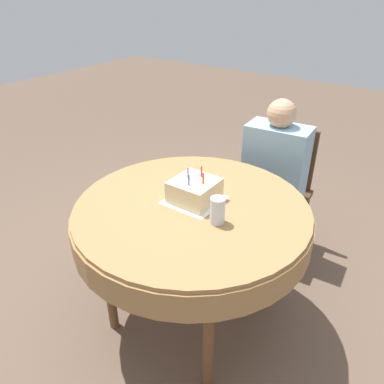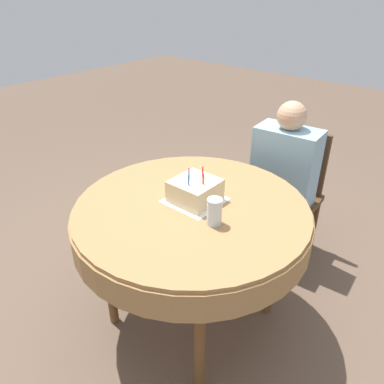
# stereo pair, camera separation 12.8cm
# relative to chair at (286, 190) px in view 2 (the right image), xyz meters

# --- Properties ---
(ground_plane) EXTENTS (12.00, 12.00, 0.00)m
(ground_plane) POSITION_rel_chair_xyz_m (-0.05, -0.93, -0.46)
(ground_plane) COLOR brown
(dining_table) EXTENTS (1.16, 1.16, 0.76)m
(dining_table) POSITION_rel_chair_xyz_m (-0.05, -0.93, 0.21)
(dining_table) COLOR #9E7547
(dining_table) RESTS_ON ground_plane
(chair) EXTENTS (0.49, 0.49, 0.85)m
(chair) POSITION_rel_chair_xyz_m (0.00, 0.00, 0.00)
(chair) COLOR #4C331E
(chair) RESTS_ON ground_plane
(person) EXTENTS (0.41, 0.33, 1.09)m
(person) POSITION_rel_chair_xyz_m (0.01, -0.10, 0.19)
(person) COLOR tan
(person) RESTS_ON ground_plane
(napkin) EXTENTS (0.26, 0.26, 0.00)m
(napkin) POSITION_rel_chair_xyz_m (-0.07, -0.88, 0.30)
(napkin) COLOR white
(napkin) RESTS_ON dining_table
(birthday_cake) EXTENTS (0.21, 0.21, 0.16)m
(birthday_cake) POSITION_rel_chair_xyz_m (-0.07, -0.88, 0.35)
(birthday_cake) COLOR beige
(birthday_cake) RESTS_ON dining_table
(drinking_glass) EXTENTS (0.07, 0.07, 0.13)m
(drinking_glass) POSITION_rel_chair_xyz_m (0.12, -0.98, 0.36)
(drinking_glass) COLOR silver
(drinking_glass) RESTS_ON dining_table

